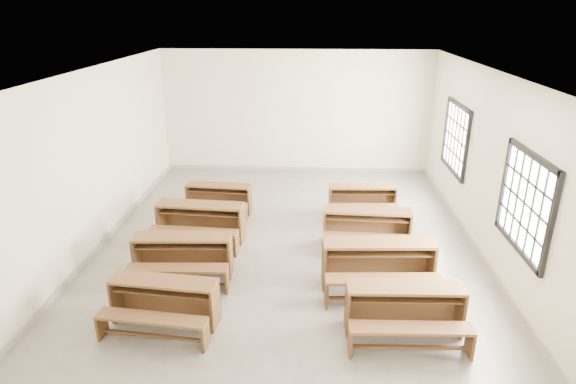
# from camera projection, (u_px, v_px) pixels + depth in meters

# --- Properties ---
(room) EXTENTS (8.50, 8.50, 3.20)m
(room) POSITION_uv_depth(u_px,v_px,m) (293.00, 131.00, 8.44)
(room) COLOR gray
(room) RESTS_ON ground
(desk_set_0) EXTENTS (1.57, 0.93, 0.67)m
(desk_set_0) POSITION_uv_depth(u_px,v_px,m) (164.00, 299.00, 6.67)
(desk_set_0) COLOR brown
(desk_set_0) RESTS_ON ground
(desk_set_1) EXTENTS (1.63, 0.90, 0.72)m
(desk_set_1) POSITION_uv_depth(u_px,v_px,m) (182.00, 254.00, 7.86)
(desk_set_1) COLOR brown
(desk_set_1) RESTS_ON ground
(desk_set_2) EXTENTS (1.70, 0.97, 0.74)m
(desk_set_2) POSITION_uv_depth(u_px,v_px,m) (200.00, 220.00, 9.07)
(desk_set_2) COLOR brown
(desk_set_2) RESTS_ON ground
(desk_set_3) EXTENTS (1.45, 0.83, 0.63)m
(desk_set_3) POSITION_uv_depth(u_px,v_px,m) (218.00, 197.00, 10.36)
(desk_set_3) COLOR brown
(desk_set_3) RESTS_ON ground
(desk_set_4) EXTENTS (1.59, 0.86, 0.71)m
(desk_set_4) POSITION_uv_depth(u_px,v_px,m) (405.00, 307.00, 6.47)
(desk_set_4) COLOR brown
(desk_set_4) RESTS_ON ground
(desk_set_5) EXTENTS (1.79, 1.00, 0.78)m
(desk_set_5) POSITION_uv_depth(u_px,v_px,m) (379.00, 262.00, 7.52)
(desk_set_5) COLOR brown
(desk_set_5) RESTS_ON ground
(desk_set_6) EXTENTS (1.63, 0.90, 0.72)m
(desk_set_6) POSITION_uv_depth(u_px,v_px,m) (367.00, 226.00, 8.86)
(desk_set_6) COLOR brown
(desk_set_6) RESTS_ON ground
(desk_set_7) EXTENTS (1.43, 0.78, 0.63)m
(desk_set_7) POSITION_uv_depth(u_px,v_px,m) (362.00, 198.00, 10.26)
(desk_set_7) COLOR brown
(desk_set_7) RESTS_ON ground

